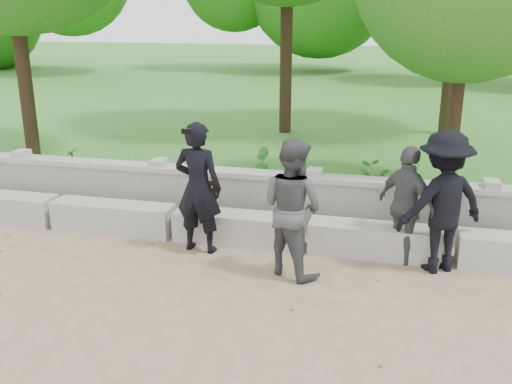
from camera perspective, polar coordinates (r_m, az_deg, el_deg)
ground at (r=7.17m, az=-13.73°, el=-9.95°), size 80.00×80.00×0.00m
lawn at (r=20.08m, az=4.63°, el=8.72°), size 40.00×22.00×0.25m
concrete_bench at (r=8.65m, az=-8.19°, el=-3.05°), size 11.90×0.45×0.45m
parapet_wall at (r=9.19m, az=-6.67°, el=-0.15°), size 12.50×0.35×0.90m
man_main at (r=7.91m, az=-5.79°, el=0.43°), size 0.72×0.64×1.86m
visitor_left at (r=7.21m, az=3.63°, el=-1.55°), size 1.09×1.02×1.79m
visitor_mid at (r=7.65m, az=18.14°, el=-0.99°), size 1.38×1.20×1.86m
visitor_right at (r=7.80m, az=14.86°, el=-1.32°), size 0.96×0.92×1.61m
shrub_b at (r=10.66m, az=0.55°, el=2.94°), size 0.36×0.40×0.59m
shrub_c at (r=9.63m, az=11.95°, el=1.02°), size 0.64×0.59×0.62m
shrub_d at (r=11.14m, az=-17.86°, el=2.77°), size 0.39×0.41×0.60m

